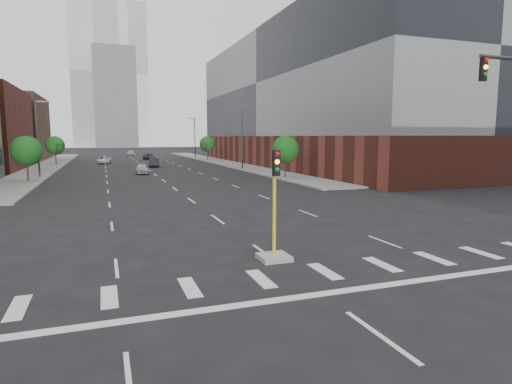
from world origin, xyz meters
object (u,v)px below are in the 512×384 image
car_near_left (142,169)px  car_mid_right (154,162)px  car_deep_right (149,157)px  median_traffic_signal (274,236)px  car_distant (131,153)px  car_far_left (104,160)px

car_near_left → car_mid_right: bearing=80.2°
car_deep_right → car_near_left: bearing=-106.6°
median_traffic_signal → car_deep_right: median_traffic_signal is taller
median_traffic_signal → car_distant: size_ratio=1.07×
median_traffic_signal → car_mid_right: median_traffic_signal is taller
car_near_left → car_distant: car_distant is taller
median_traffic_signal → car_near_left: size_ratio=1.10×
car_far_left → car_distant: bearing=84.5°
car_mid_right → car_deep_right: bearing=92.0°
car_far_left → car_deep_right: size_ratio=1.04×
car_far_left → car_distant: car_distant is taller
car_near_left → car_mid_right: car_mid_right is taller
car_near_left → car_distant: size_ratio=0.97×
car_mid_right → car_deep_right: (1.47, 22.66, -0.07)m
car_far_left → car_deep_right: (9.08, 10.77, 0.00)m
car_mid_right → car_far_left: size_ratio=0.94×
car_near_left → car_distant: (1.99, 56.89, 0.02)m
median_traffic_signal → car_distant: bearing=89.7°
car_deep_right → car_distant: car_distant is taller
median_traffic_signal → car_far_left: (-6.11, 67.71, -0.31)m
car_near_left → car_distant: 56.92m
median_traffic_signal → car_far_left: median_traffic_signal is taller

